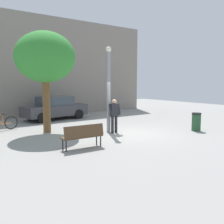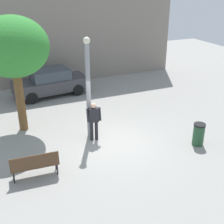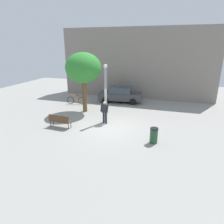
{
  "view_description": "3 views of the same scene",
  "coord_description": "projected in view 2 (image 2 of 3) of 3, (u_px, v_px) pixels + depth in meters",
  "views": [
    {
      "loc": [
        -8.11,
        -9.37,
        2.54
      ],
      "look_at": [
        -0.64,
        0.69,
        1.03
      ],
      "focal_mm": 41.09,
      "sensor_mm": 36.0,
      "label": 1
    },
    {
      "loc": [
        -4.31,
        -9.79,
        6.19
      ],
      "look_at": [
        0.2,
        0.53,
        1.14
      ],
      "focal_mm": 47.63,
      "sensor_mm": 36.0,
      "label": 2
    },
    {
      "loc": [
        3.9,
        -12.33,
        5.46
      ],
      "look_at": [
        -0.24,
        1.12,
        0.74
      ],
      "focal_mm": 32.02,
      "sensor_mm": 36.0,
      "label": 3
    }
  ],
  "objects": [
    {
      "name": "plaza_tree",
      "position": [
        13.0,
        48.0,
        11.91
      ],
      "size": [
        2.91,
        2.91,
        4.95
      ],
      "color": "brown",
      "rests_on": "ground_plane"
    },
    {
      "name": "building_facade",
      "position": [
        52.0,
        24.0,
        18.8
      ],
      "size": [
        16.18,
        2.0,
        7.22
      ],
      "primitive_type": "cube",
      "color": "gray",
      "rests_on": "ground_plane"
    },
    {
      "name": "park_bench",
      "position": [
        35.0,
        164.0,
        9.92
      ],
      "size": [
        1.63,
        0.57,
        0.92
      ],
      "color": "#513823",
      "rests_on": "ground_plane"
    },
    {
      "name": "ground_plane",
      "position": [
        113.0,
        143.0,
        12.29
      ],
      "size": [
        36.0,
        36.0,
        0.0
      ],
      "primitive_type": "plane",
      "color": "gray"
    },
    {
      "name": "parked_car_charcoal",
      "position": [
        50.0,
        82.0,
        17.06
      ],
      "size": [
        4.35,
        2.14,
        1.55
      ],
      "color": "#38383D",
      "rests_on": "ground_plane"
    },
    {
      "name": "person_by_lamppost",
      "position": [
        94.0,
        119.0,
        12.13
      ],
      "size": [
        0.62,
        0.34,
        1.67
      ],
      "color": "#232328",
      "rests_on": "ground_plane"
    },
    {
      "name": "trash_bin",
      "position": [
        199.0,
        134.0,
        11.97
      ],
      "size": [
        0.47,
        0.47,
        0.94
      ],
      "color": "#234C2D",
      "rests_on": "ground_plane"
    },
    {
      "name": "lamppost",
      "position": [
        88.0,
        86.0,
        11.91
      ],
      "size": [
        0.28,
        0.28,
        4.22
      ],
      "color": "gray",
      "rests_on": "ground_plane"
    }
  ]
}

